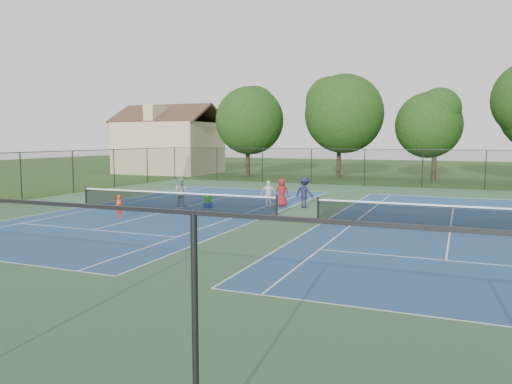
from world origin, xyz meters
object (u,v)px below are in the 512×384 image
at_px(tree_back_a, 248,117).
at_px(instructor, 181,192).
at_px(tree_back_b, 340,111).
at_px(clapboard_house, 169,145).
at_px(bystander_c, 282,193).
at_px(child_player, 119,207).
at_px(ball_crate, 208,205).
at_px(ball_hopper, 208,199).
at_px(bystander_b, 305,192).
at_px(tree_back_c, 436,120).
at_px(bystander_a, 269,194).

relative_size(tree_back_a, instructor, 5.57).
xyz_separation_m(tree_back_b, instructor, (-3.31, -24.68, -5.77)).
bearing_deg(clapboard_house, tree_back_b, 3.01).
bearing_deg(tree_back_a, bystander_c, -61.81).
relative_size(child_player, ball_crate, 2.89).
bearing_deg(child_player, clapboard_house, 135.18).
height_order(bystander_c, ball_hopper, bystander_c).
distance_m(instructor, bystander_b, 6.97).
bearing_deg(tree_back_c, ball_crate, -114.33).
bearing_deg(bystander_c, ball_crate, 11.80).
distance_m(tree_back_a, clapboard_house, 10.47).
bearing_deg(bystander_c, instructor, 4.18).
distance_m(tree_back_b, bystander_b, 23.44).
height_order(ball_crate, ball_hopper, ball_hopper).
xyz_separation_m(tree_back_b, clapboard_house, (-19.00, -1.00, -3.50)).
distance_m(tree_back_c, bystander_b, 22.70).
distance_m(tree_back_b, tree_back_c, 9.12).
xyz_separation_m(tree_back_c, child_player, (-12.97, -28.38, -4.91)).
relative_size(clapboard_house, bystander_a, 7.24).
bearing_deg(tree_back_a, ball_hopper, -72.01).
xyz_separation_m(clapboard_house, bystander_b, (22.31, -21.49, -2.22)).
height_order(tree_back_a, clapboard_house, tree_back_a).
bearing_deg(bystander_c, bystander_b, 159.10).
relative_size(tree_back_a, clapboard_house, 0.85).
bearing_deg(instructor, tree_back_c, -115.70).
bearing_deg(bystander_b, child_player, 61.25).
height_order(child_player, ball_crate, child_player).
xyz_separation_m(tree_back_c, clapboard_house, (-28.00, -0.00, -2.39)).
bearing_deg(child_player, ball_hopper, 81.61).
relative_size(instructor, bystander_c, 1.03).
bearing_deg(instructor, bystander_c, -155.25).
distance_m(tree_back_b, child_player, 30.25).
bearing_deg(clapboard_house, tree_back_c, 0.00).
height_order(bystander_a, ball_crate, bystander_a).
distance_m(tree_back_b, ball_crate, 25.47).
bearing_deg(tree_back_b, child_player, -97.70).
relative_size(tree_back_a, bystander_c, 5.72).
distance_m(tree_back_b, bystander_c, 23.26).
xyz_separation_m(tree_back_a, ball_crate, (7.33, -22.58, -5.89)).
bearing_deg(ball_crate, tree_back_b, 86.12).
relative_size(bystander_c, ball_hopper, 3.73).
bearing_deg(tree_back_a, clapboard_house, 174.29).
xyz_separation_m(tree_back_a, clapboard_house, (-10.00, 1.00, -2.95)).
bearing_deg(bystander_c, tree_back_c, -126.99).
relative_size(bystander_a, bystander_c, 0.93).
xyz_separation_m(tree_back_c, instructor, (-12.31, -23.68, -4.66)).
height_order(instructor, bystander_c, instructor).
bearing_deg(bystander_c, tree_back_a, -80.62).
distance_m(clapboard_house, child_player, 32.21).
distance_m(bystander_a, bystander_c, 0.75).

